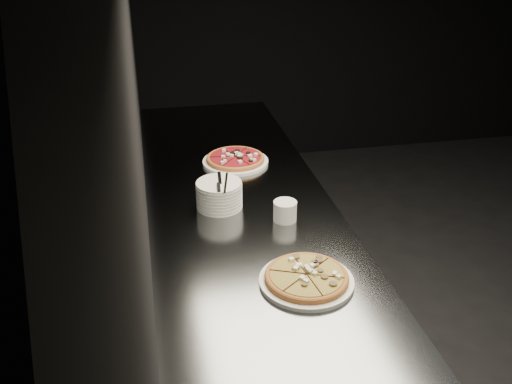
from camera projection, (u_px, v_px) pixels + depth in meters
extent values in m
cube|color=black|center=(135.00, 88.00, 2.06)|extent=(0.02, 5.00, 2.80)
cube|color=slate|center=(239.00, 290.00, 2.56)|extent=(0.70, 2.40, 0.90)
cube|color=slate|center=(238.00, 199.00, 2.35)|extent=(0.74, 2.44, 0.02)
cylinder|color=white|center=(306.00, 281.00, 1.80)|extent=(0.30, 0.30, 0.01)
cylinder|color=#BA7438|center=(307.00, 278.00, 1.80)|extent=(0.34, 0.34, 0.01)
torus|color=#BA7438|center=(307.00, 276.00, 1.80)|extent=(0.35, 0.35, 0.02)
cylinder|color=gold|center=(307.00, 275.00, 1.79)|extent=(0.31, 0.31, 0.01)
cylinder|color=white|center=(235.00, 162.00, 2.64)|extent=(0.30, 0.30, 0.01)
cylinder|color=#BA7438|center=(235.00, 159.00, 2.64)|extent=(0.30, 0.30, 0.01)
torus|color=#BA7438|center=(235.00, 158.00, 2.64)|extent=(0.30, 0.30, 0.02)
cylinder|color=maroon|center=(235.00, 157.00, 2.63)|extent=(0.26, 0.26, 0.01)
cylinder|color=white|center=(220.00, 205.00, 2.26)|extent=(0.18, 0.18, 0.01)
cylinder|color=white|center=(219.00, 202.00, 2.26)|extent=(0.18, 0.18, 0.01)
cylinder|color=white|center=(219.00, 199.00, 2.25)|extent=(0.18, 0.18, 0.01)
cylinder|color=white|center=(219.00, 196.00, 2.24)|extent=(0.18, 0.18, 0.01)
cylinder|color=white|center=(219.00, 193.00, 2.24)|extent=(0.18, 0.18, 0.01)
cylinder|color=white|center=(219.00, 190.00, 2.23)|extent=(0.18, 0.18, 0.01)
cylinder|color=white|center=(219.00, 187.00, 2.23)|extent=(0.18, 0.18, 0.01)
cylinder|color=white|center=(219.00, 184.00, 2.22)|extent=(0.18, 0.18, 0.01)
cube|color=silver|center=(220.00, 178.00, 2.25)|extent=(0.03, 0.12, 0.00)
cube|color=black|center=(219.00, 187.00, 2.17)|extent=(0.02, 0.07, 0.01)
cube|color=silver|center=(226.00, 182.00, 2.21)|extent=(0.08, 0.17, 0.00)
cylinder|color=silver|center=(285.00, 211.00, 2.15)|extent=(0.09, 0.09, 0.08)
cylinder|color=black|center=(285.00, 204.00, 2.14)|extent=(0.07, 0.07, 0.01)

